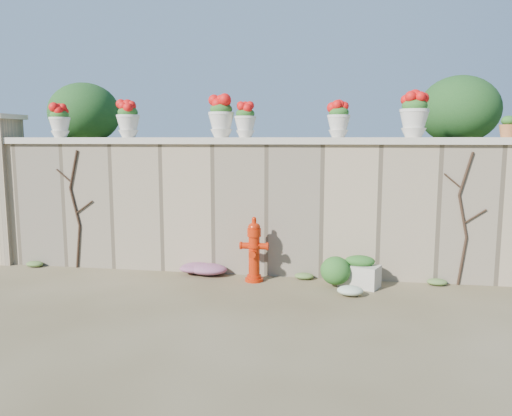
% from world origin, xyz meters
% --- Properties ---
extents(ground, '(80.00, 80.00, 0.00)m').
position_xyz_m(ground, '(0.00, 0.00, 0.00)').
color(ground, brown).
rests_on(ground, ground).
extents(stone_wall, '(8.00, 0.40, 2.00)m').
position_xyz_m(stone_wall, '(0.00, 1.80, 1.00)').
color(stone_wall, '#988465').
rests_on(stone_wall, ground).
extents(wall_cap, '(8.10, 0.52, 0.10)m').
position_xyz_m(wall_cap, '(0.00, 1.80, 2.05)').
color(wall_cap, beige).
rests_on(wall_cap, stone_wall).
extents(gate_pillar, '(0.72, 0.72, 2.48)m').
position_xyz_m(gate_pillar, '(-4.15, 1.80, 1.26)').
color(gate_pillar, '#988465').
rests_on(gate_pillar, ground).
extents(raised_fill, '(9.00, 6.00, 2.00)m').
position_xyz_m(raised_fill, '(0.00, 5.00, 1.00)').
color(raised_fill, '#384C23').
rests_on(raised_fill, ground).
extents(back_shrub_left, '(1.30, 1.30, 1.10)m').
position_xyz_m(back_shrub_left, '(-3.20, 3.00, 2.55)').
color(back_shrub_left, '#143814').
rests_on(back_shrub_left, raised_fill).
extents(back_shrub_right, '(1.30, 1.30, 1.10)m').
position_xyz_m(back_shrub_right, '(3.40, 3.00, 2.55)').
color(back_shrub_right, '#143814').
rests_on(back_shrub_right, raised_fill).
extents(vine_left, '(0.60, 0.04, 1.91)m').
position_xyz_m(vine_left, '(-2.67, 1.58, 0.99)').
color(vine_left, black).
rests_on(vine_left, ground).
extents(vine_right, '(0.60, 0.04, 1.91)m').
position_xyz_m(vine_right, '(3.23, 1.58, 0.99)').
color(vine_right, black).
rests_on(vine_right, ground).
extents(fire_hydrant, '(0.40, 0.29, 0.95)m').
position_xyz_m(fire_hydrant, '(0.28, 1.29, 0.48)').
color(fire_hydrant, '#B52106').
rests_on(fire_hydrant, ground).
extents(planter_box, '(0.62, 0.50, 0.45)m').
position_xyz_m(planter_box, '(1.80, 1.27, 0.21)').
color(planter_box, beige).
rests_on(planter_box, ground).
extents(green_shrub, '(0.56, 0.51, 0.53)m').
position_xyz_m(green_shrub, '(1.44, 1.21, 0.27)').
color(green_shrub, '#1E5119').
rests_on(green_shrub, ground).
extents(magenta_clump, '(0.86, 0.57, 0.23)m').
position_xyz_m(magenta_clump, '(-0.63, 1.46, 0.11)').
color(magenta_clump, '#BD259C').
rests_on(magenta_clump, ground).
extents(white_flowers, '(0.47, 0.37, 0.17)m').
position_xyz_m(white_flowers, '(1.75, 0.83, 0.08)').
color(white_flowers, white).
rests_on(white_flowers, ground).
extents(urn_pot_0, '(0.33, 0.33, 0.52)m').
position_xyz_m(urn_pot_0, '(-3.00, 1.80, 2.36)').
color(urn_pot_0, beige).
rests_on(urn_pot_0, wall_cap).
extents(urn_pot_1, '(0.36, 0.36, 0.57)m').
position_xyz_m(urn_pot_1, '(-1.82, 1.80, 2.38)').
color(urn_pot_1, beige).
rests_on(urn_pot_1, wall_cap).
extents(urn_pot_2, '(0.39, 0.39, 0.62)m').
position_xyz_m(urn_pot_2, '(-0.32, 1.80, 2.40)').
color(urn_pot_2, beige).
rests_on(urn_pot_2, wall_cap).
extents(urn_pot_3, '(0.33, 0.33, 0.52)m').
position_xyz_m(urn_pot_3, '(0.06, 1.80, 2.36)').
color(urn_pot_3, beige).
rests_on(urn_pot_3, wall_cap).
extents(urn_pot_4, '(0.34, 0.34, 0.53)m').
position_xyz_m(urn_pot_4, '(1.46, 1.80, 2.36)').
color(urn_pot_4, beige).
rests_on(urn_pot_4, wall_cap).
extents(urn_pot_5, '(0.41, 0.41, 0.65)m').
position_xyz_m(urn_pot_5, '(2.53, 1.80, 2.42)').
color(urn_pot_5, beige).
rests_on(urn_pot_5, wall_cap).
extents(terracotta_pot, '(0.24, 0.24, 0.29)m').
position_xyz_m(terracotta_pot, '(3.80, 1.80, 2.23)').
color(terracotta_pot, '#A76033').
rests_on(terracotta_pot, wall_cap).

